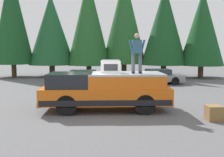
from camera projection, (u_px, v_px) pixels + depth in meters
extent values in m
plane|color=#565659|center=(99.00, 111.00, 11.34)|extent=(90.00, 90.00, 0.00)
cube|color=orange|center=(106.00, 94.00, 11.50)|extent=(2.00, 5.50, 0.70)
cube|color=black|center=(106.00, 99.00, 11.52)|extent=(2.01, 5.39, 0.24)
cube|color=black|center=(71.00, 80.00, 11.37)|extent=(1.84, 1.87, 0.60)
cube|color=orange|center=(126.00, 81.00, 11.46)|extent=(1.92, 3.19, 0.52)
cube|color=#A8AAAF|center=(126.00, 74.00, 11.43)|extent=(1.94, 3.19, 0.08)
cube|color=#232326|center=(44.00, 101.00, 11.42)|extent=(1.96, 0.16, 0.20)
cube|color=#B2B5BA|center=(166.00, 100.00, 11.63)|extent=(1.96, 0.16, 0.20)
cylinder|color=black|center=(67.00, 105.00, 10.62)|extent=(0.30, 0.84, 0.84)
cylinder|color=black|center=(71.00, 98.00, 12.31)|extent=(0.30, 0.84, 0.84)
cylinder|color=black|center=(145.00, 104.00, 10.74)|extent=(0.30, 0.84, 0.84)
cylinder|color=black|center=(139.00, 97.00, 12.43)|extent=(0.30, 0.84, 0.84)
cube|color=silver|center=(111.00, 67.00, 11.37)|extent=(0.64, 0.84, 0.52)
cube|color=#2D2D30|center=(111.00, 67.00, 11.05)|extent=(0.01, 0.59, 0.29)
cube|color=#99999E|center=(111.00, 60.00, 11.34)|extent=(0.58, 0.76, 0.04)
cylinder|color=#4C515B|center=(140.00, 63.00, 11.16)|extent=(0.15, 0.15, 0.84)
cube|color=black|center=(140.00, 72.00, 11.16)|extent=(0.26, 0.11, 0.08)
cylinder|color=#4C515B|center=(133.00, 63.00, 11.15)|extent=(0.15, 0.15, 0.84)
cube|color=black|center=(133.00, 72.00, 11.15)|extent=(0.26, 0.11, 0.08)
cube|color=#335B7A|center=(137.00, 47.00, 11.08)|extent=(0.24, 0.40, 0.58)
sphere|color=tan|center=(137.00, 36.00, 11.03)|extent=(0.22, 0.22, 0.22)
cylinder|color=#335B7A|center=(143.00, 47.00, 11.06)|extent=(0.09, 0.23, 0.58)
cylinder|color=#335B7A|center=(131.00, 47.00, 11.04)|extent=(0.09, 0.23, 0.58)
cube|color=gray|center=(157.00, 78.00, 20.50)|extent=(1.64, 4.10, 0.50)
cube|color=#282D38|center=(158.00, 72.00, 20.45)|extent=(1.31, 1.89, 0.42)
cylinder|color=black|center=(142.00, 81.00, 19.75)|extent=(0.20, 0.62, 0.62)
cylinder|color=black|center=(139.00, 79.00, 21.18)|extent=(0.20, 0.62, 0.62)
cylinder|color=black|center=(175.00, 81.00, 19.85)|extent=(0.20, 0.62, 0.62)
cylinder|color=black|center=(170.00, 79.00, 21.28)|extent=(0.20, 0.62, 0.62)
cube|color=maroon|center=(82.00, 79.00, 19.51)|extent=(1.64, 4.10, 0.50)
cube|color=#282D38|center=(83.00, 73.00, 19.47)|extent=(1.31, 1.89, 0.42)
cylinder|color=black|center=(64.00, 83.00, 18.77)|extent=(0.20, 0.62, 0.62)
cylinder|color=black|center=(66.00, 80.00, 20.20)|extent=(0.20, 0.62, 0.62)
cylinder|color=black|center=(99.00, 83.00, 18.87)|extent=(0.20, 0.62, 0.62)
cylinder|color=black|center=(99.00, 80.00, 20.30)|extent=(0.20, 0.62, 0.62)
cube|color=olive|center=(214.00, 113.00, 9.87)|extent=(0.56, 0.56, 0.56)
cylinder|color=#4C3826|center=(201.00, 71.00, 25.28)|extent=(0.50, 0.50, 1.18)
cone|color=#194C23|center=(202.00, 28.00, 24.83)|extent=(4.15, 4.15, 7.14)
cylinder|color=#4C3826|center=(163.00, 71.00, 25.78)|extent=(0.53, 0.53, 1.21)
cone|color=#194C23|center=(164.00, 25.00, 25.30)|extent=(4.41, 4.41, 7.60)
cylinder|color=#4C3826|center=(124.00, 70.00, 27.12)|extent=(0.54, 0.54, 1.28)
cone|color=#235B28|center=(124.00, 19.00, 26.57)|extent=(4.47, 4.47, 9.02)
cylinder|color=#4C3826|center=(89.00, 71.00, 26.54)|extent=(0.51, 0.51, 1.14)
cone|color=#235B28|center=(88.00, 21.00, 26.01)|extent=(4.28, 4.28, 8.74)
cylinder|color=#4C3826|center=(52.00, 70.00, 26.69)|extent=(0.55, 0.55, 1.18)
cone|color=#1E562D|center=(51.00, 30.00, 26.25)|extent=(4.58, 4.58, 7.00)
cylinder|color=#4C3826|center=(14.00, 70.00, 25.89)|extent=(0.47, 0.47, 1.30)
cone|color=#194C23|center=(12.00, 15.00, 25.32)|extent=(3.91, 3.91, 9.34)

